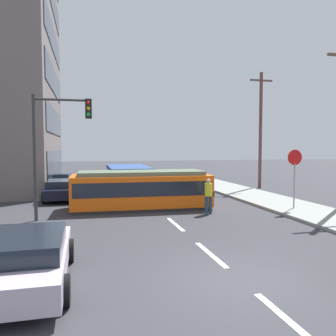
{
  "coord_description": "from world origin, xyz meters",
  "views": [
    {
      "loc": [
        -3.54,
        -7.25,
        3.14
      ],
      "look_at": [
        0.54,
        9.49,
        2.08
      ],
      "focal_mm": 36.49,
      "sensor_mm": 36.0,
      "label": 1
    }
  ],
  "objects_px": {
    "city_bus": "(128,178)",
    "stop_sign": "(295,166)",
    "streetcar_tram": "(141,189)",
    "pedestrian_crossing": "(209,194)",
    "parked_sedan_near": "(27,258)",
    "parked_sedan_far": "(58,181)",
    "utility_pole_mid": "(260,128)",
    "traffic_light_mast": "(57,134)",
    "parked_sedan_mid": "(62,189)"
  },
  "relations": [
    {
      "from": "city_bus",
      "to": "stop_sign",
      "type": "bearing_deg",
      "value": -45.84
    },
    {
      "from": "city_bus",
      "to": "streetcar_tram",
      "type": "bearing_deg",
      "value": -89.4
    },
    {
      "from": "pedestrian_crossing",
      "to": "parked_sedan_near",
      "type": "distance_m",
      "value": 9.72
    },
    {
      "from": "parked_sedan_far",
      "to": "streetcar_tram",
      "type": "bearing_deg",
      "value": -63.43
    },
    {
      "from": "streetcar_tram",
      "to": "stop_sign",
      "type": "bearing_deg",
      "value": -18.46
    },
    {
      "from": "utility_pole_mid",
      "to": "parked_sedan_far",
      "type": "bearing_deg",
      "value": 168.25
    },
    {
      "from": "city_bus",
      "to": "pedestrian_crossing",
      "type": "xyz_separation_m",
      "value": [
        2.88,
        -7.26,
        -0.15
      ]
    },
    {
      "from": "stop_sign",
      "to": "traffic_light_mast",
      "type": "relative_size",
      "value": 0.54
    },
    {
      "from": "parked_sedan_mid",
      "to": "stop_sign",
      "type": "xyz_separation_m",
      "value": [
        11.35,
        -6.37,
        1.57
      ]
    },
    {
      "from": "parked_sedan_near",
      "to": "parked_sedan_far",
      "type": "xyz_separation_m",
      "value": [
        -0.69,
        18.56,
        -0.0
      ]
    },
    {
      "from": "parked_sedan_near",
      "to": "stop_sign",
      "type": "bearing_deg",
      "value": 30.25
    },
    {
      "from": "parked_sedan_near",
      "to": "parked_sedan_mid",
      "type": "xyz_separation_m",
      "value": [
        -0.05,
        12.97,
        -0.0
      ]
    },
    {
      "from": "traffic_light_mast",
      "to": "utility_pole_mid",
      "type": "bearing_deg",
      "value": 30.44
    },
    {
      "from": "parked_sedan_mid",
      "to": "traffic_light_mast",
      "type": "xyz_separation_m",
      "value": [
        0.21,
        -5.82,
        3.08
      ]
    },
    {
      "from": "city_bus",
      "to": "parked_sedan_near",
      "type": "height_order",
      "value": "city_bus"
    },
    {
      "from": "parked_sedan_far",
      "to": "utility_pole_mid",
      "type": "distance_m",
      "value": 15.8
    },
    {
      "from": "city_bus",
      "to": "parked_sedan_far",
      "type": "height_order",
      "value": "city_bus"
    },
    {
      "from": "streetcar_tram",
      "to": "parked_sedan_near",
      "type": "relative_size",
      "value": 1.57
    },
    {
      "from": "stop_sign",
      "to": "pedestrian_crossing",
      "type": "bearing_deg",
      "value": 177.06
    },
    {
      "from": "parked_sedan_far",
      "to": "stop_sign",
      "type": "bearing_deg",
      "value": -44.93
    },
    {
      "from": "traffic_light_mast",
      "to": "city_bus",
      "type": "bearing_deg",
      "value": 60.83
    },
    {
      "from": "pedestrian_crossing",
      "to": "utility_pole_mid",
      "type": "height_order",
      "value": "utility_pole_mid"
    },
    {
      "from": "stop_sign",
      "to": "city_bus",
      "type": "bearing_deg",
      "value": 134.16
    },
    {
      "from": "pedestrian_crossing",
      "to": "parked_sedan_far",
      "type": "distance_m",
      "value": 13.99
    },
    {
      "from": "parked_sedan_near",
      "to": "stop_sign",
      "type": "height_order",
      "value": "stop_sign"
    },
    {
      "from": "pedestrian_crossing",
      "to": "parked_sedan_near",
      "type": "xyz_separation_m",
      "value": [
        -6.92,
        -6.82,
        -0.32
      ]
    },
    {
      "from": "parked_sedan_near",
      "to": "stop_sign",
      "type": "distance_m",
      "value": 13.18
    },
    {
      "from": "utility_pole_mid",
      "to": "traffic_light_mast",
      "type": "bearing_deg",
      "value": -149.56
    },
    {
      "from": "parked_sedan_far",
      "to": "traffic_light_mast",
      "type": "height_order",
      "value": "traffic_light_mast"
    },
    {
      "from": "parked_sedan_far",
      "to": "traffic_light_mast",
      "type": "xyz_separation_m",
      "value": [
        0.85,
        -11.42,
        3.08
      ]
    },
    {
      "from": "parked_sedan_mid",
      "to": "parked_sedan_far",
      "type": "height_order",
      "value": "same"
    },
    {
      "from": "pedestrian_crossing",
      "to": "parked_sedan_near",
      "type": "height_order",
      "value": "pedestrian_crossing"
    },
    {
      "from": "city_bus",
      "to": "utility_pole_mid",
      "type": "relative_size",
      "value": 0.68
    },
    {
      "from": "parked_sedan_near",
      "to": "streetcar_tram",
      "type": "bearing_deg",
      "value": 65.58
    },
    {
      "from": "parked_sedan_near",
      "to": "parked_sedan_far",
      "type": "bearing_deg",
      "value": 92.13
    },
    {
      "from": "city_bus",
      "to": "stop_sign",
      "type": "xyz_separation_m",
      "value": [
        7.27,
        -7.49,
        1.1
      ]
    },
    {
      "from": "utility_pole_mid",
      "to": "parked_sedan_near",
      "type": "bearing_deg",
      "value": -132.78
    },
    {
      "from": "parked_sedan_far",
      "to": "stop_sign",
      "type": "relative_size",
      "value": 1.44
    },
    {
      "from": "pedestrian_crossing",
      "to": "parked_sedan_mid",
      "type": "xyz_separation_m",
      "value": [
        -6.97,
        6.15,
        -0.32
      ]
    },
    {
      "from": "traffic_light_mast",
      "to": "parked_sedan_near",
      "type": "bearing_deg",
      "value": -91.29
    },
    {
      "from": "parked_sedan_mid",
      "to": "parked_sedan_far",
      "type": "bearing_deg",
      "value": 96.56
    },
    {
      "from": "city_bus",
      "to": "parked_sedan_far",
      "type": "xyz_separation_m",
      "value": [
        -4.72,
        4.48,
        -0.47
      ]
    },
    {
      "from": "traffic_light_mast",
      "to": "utility_pole_mid",
      "type": "xyz_separation_m",
      "value": [
        14.13,
        8.3,
        0.86
      ]
    },
    {
      "from": "streetcar_tram",
      "to": "parked_sedan_mid",
      "type": "relative_size",
      "value": 1.69
    },
    {
      "from": "streetcar_tram",
      "to": "parked_sedan_far",
      "type": "height_order",
      "value": "streetcar_tram"
    },
    {
      "from": "parked_sedan_mid",
      "to": "traffic_light_mast",
      "type": "relative_size",
      "value": 0.78
    },
    {
      "from": "parked_sedan_near",
      "to": "pedestrian_crossing",
      "type": "bearing_deg",
      "value": 44.58
    },
    {
      "from": "streetcar_tram",
      "to": "utility_pole_mid",
      "type": "distance_m",
      "value": 12.58
    },
    {
      "from": "parked_sedan_far",
      "to": "traffic_light_mast",
      "type": "distance_m",
      "value": 11.86
    },
    {
      "from": "city_bus",
      "to": "utility_pole_mid",
      "type": "xyz_separation_m",
      "value": [
        10.26,
        1.36,
        3.47
      ]
    }
  ]
}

